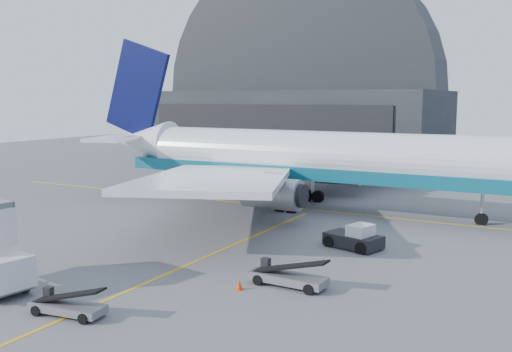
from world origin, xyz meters
The scene contains 8 objects.
ground centered at (0.00, 0.00, 0.00)m, with size 200.00×200.00×0.00m, color #565659.
taxi_lines centered at (0.00, 12.67, 0.01)m, with size 80.00×42.12×0.02m.
hangar centered at (-22.00, 64.95, 9.54)m, with size 50.00×28.30×28.00m.
airliner centered at (-2.00, 20.96, 4.91)m, with size 50.05×48.54×17.57m.
pushback_tug centered at (8.09, 8.39, 0.69)m, with size 4.44×3.27×1.84m.
belt_loader_a centered at (-0.21, -10.83, 0.49)m, with size 4.24×1.90×1.59m.
belt_loader_b centered at (7.50, -1.52, 0.56)m, with size 4.78×1.79×1.81m.
traffic_cone centered at (5.36, -3.41, 0.28)m, with size 0.41×0.41×0.59m.
Camera 1 is at (21.12, -30.13, 10.71)m, focal length 40.00 mm.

